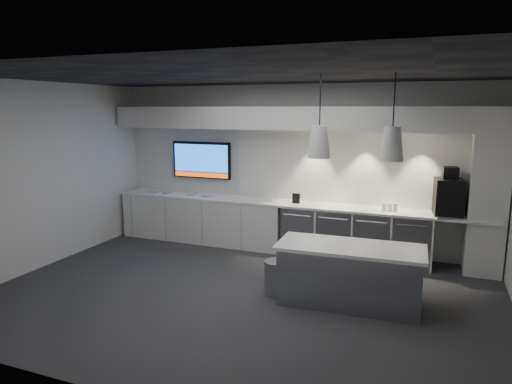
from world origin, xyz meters
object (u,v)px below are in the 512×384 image
at_px(island, 349,275).
at_px(coffee_machine, 449,195).
at_px(wall_tv, 202,160).
at_px(bin, 276,278).

xyz_separation_m(island, coffee_machine, (1.19, 1.94, 0.81)).
distance_m(wall_tv, coffee_machine, 4.56).
height_order(island, coffee_machine, coffee_machine).
xyz_separation_m(wall_tv, coffee_machine, (4.54, -0.25, -0.34)).
relative_size(bin, coffee_machine, 0.63).
xyz_separation_m(island, bin, (-1.00, -0.05, -0.16)).
distance_m(wall_tv, bin, 3.50).
bearing_deg(coffee_machine, bin, -144.64).
bearing_deg(wall_tv, coffee_machine, -3.11).
bearing_deg(coffee_machine, island, -128.40).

